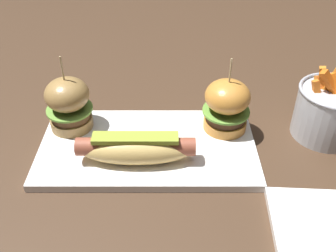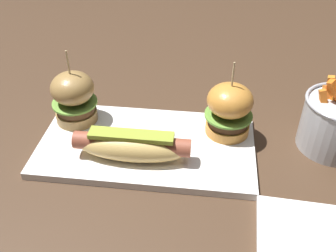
{
  "view_description": "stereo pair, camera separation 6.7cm",
  "coord_description": "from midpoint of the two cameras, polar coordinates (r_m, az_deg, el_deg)",
  "views": [
    {
      "loc": [
        0.04,
        -0.53,
        0.46
      ],
      "look_at": [
        0.04,
        0.0,
        0.05
      ],
      "focal_mm": 41.33,
      "sensor_mm": 36.0,
      "label": 1
    },
    {
      "loc": [
        0.1,
        -0.53,
        0.46
      ],
      "look_at": [
        0.04,
        0.0,
        0.05
      ],
      "focal_mm": 41.33,
      "sensor_mm": 36.0,
      "label": 2
    }
  ],
  "objects": [
    {
      "name": "ground_plane",
      "position": [
        0.7,
        -0.4,
        -3.4
      ],
      "size": [
        3.0,
        3.0,
        0.0
      ],
      "primitive_type": "plane",
      "color": "#422D1E"
    },
    {
      "name": "platter_main",
      "position": [
        0.7,
        -0.4,
        -2.96
      ],
      "size": [
        0.38,
        0.21,
        0.01
      ],
      "primitive_type": "cube",
      "color": "white",
      "rests_on": "ground"
    },
    {
      "name": "hot_dog",
      "position": [
        0.65,
        -2.42,
        -3.02
      ],
      "size": [
        0.2,
        0.06,
        0.05
      ],
      "color": "#D8B262",
      "rests_on": "platter_main"
    },
    {
      "name": "slider_left",
      "position": [
        0.73,
        -11.22,
        4.12
      ],
      "size": [
        0.08,
        0.08,
        0.15
      ],
      "color": "olive",
      "rests_on": "platter_main"
    },
    {
      "name": "slider_right",
      "position": [
        0.7,
        11.7,
        2.35
      ],
      "size": [
        0.09,
        0.09,
        0.14
      ],
      "color": "#C78234",
      "rests_on": "platter_main"
    }
  ]
}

